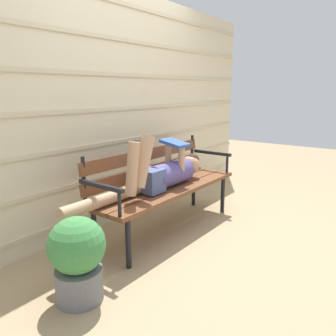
# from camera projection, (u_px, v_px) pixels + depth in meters

# --- Properties ---
(ground_plane) EXTENTS (12.00, 12.00, 0.00)m
(ground_plane) POSITION_uv_depth(u_px,v_px,m) (178.00, 233.00, 3.27)
(ground_plane) COLOR tan
(house_siding) EXTENTS (4.96, 0.08, 2.34)m
(house_siding) POSITION_uv_depth(u_px,v_px,m) (118.00, 108.00, 3.45)
(house_siding) COLOR beige
(house_siding) RESTS_ON ground
(park_bench) EXTENTS (1.75, 0.52, 0.84)m
(park_bench) POSITION_uv_depth(u_px,v_px,m) (162.00, 181.00, 3.27)
(park_bench) COLOR brown
(park_bench) RESTS_ON ground
(reclining_person) EXTENTS (1.68, 0.26, 0.55)m
(reclining_person) POSITION_uv_depth(u_px,v_px,m) (161.00, 173.00, 3.12)
(reclining_person) COLOR #514784
(potted_plant) EXTENTS (0.37, 0.37, 0.58)m
(potted_plant) POSITION_uv_depth(u_px,v_px,m) (78.00, 257.00, 2.16)
(potted_plant) COLOR slate
(potted_plant) RESTS_ON ground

